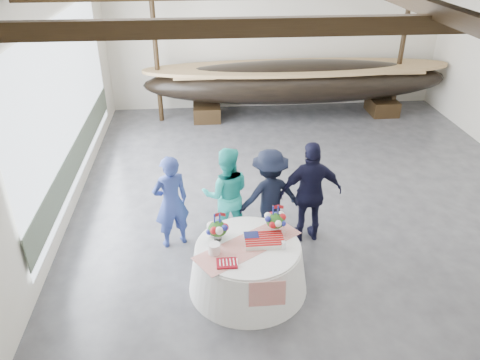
{
  "coord_description": "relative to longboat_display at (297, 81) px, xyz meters",
  "views": [
    {
      "loc": [
        -2.35,
        -8.1,
        5.13
      ],
      "look_at": [
        -1.71,
        -0.97,
        1.18
      ],
      "focal_mm": 35.0,
      "sensor_mm": 36.0,
      "label": 1
    }
  ],
  "objects": [
    {
      "name": "floor",
      "position": [
        -0.5,
        -5.01,
        -1.07
      ],
      "size": [
        10.0,
        12.0,
        0.01
      ],
      "primitive_type": "cube",
      "color": "#3D3D42",
      "rests_on": "ground"
    },
    {
      "name": "wall_back",
      "position": [
        -0.5,
        0.99,
        1.18
      ],
      "size": [
        10.0,
        0.02,
        4.5
      ],
      "primitive_type": "cube",
      "color": "silver",
      "rests_on": "ground"
    },
    {
      "name": "wall_left",
      "position": [
        -5.5,
        -5.01,
        1.18
      ],
      "size": [
        0.02,
        12.0,
        4.5
      ],
      "primitive_type": "cube",
      "color": "silver",
      "rests_on": "ground"
    },
    {
      "name": "open_bay",
      "position": [
        -5.45,
        -4.01,
        0.76
      ],
      "size": [
        0.03,
        7.0,
        3.2
      ],
      "color": "silver",
      "rests_on": "ground"
    },
    {
      "name": "longboat_display",
      "position": [
        0.0,
        0.0,
        0.0
      ],
      "size": [
        8.9,
        1.78,
        1.67
      ],
      "color": "black",
      "rests_on": "ground"
    },
    {
      "name": "banquet_table",
      "position": [
        -2.21,
        -7.38,
        -0.66
      ],
      "size": [
        1.88,
        1.88,
        0.81
      ],
      "color": "white",
      "rests_on": "ground"
    },
    {
      "name": "tabletop_items",
      "position": [
        -2.23,
        -7.2,
        -0.11
      ],
      "size": [
        1.76,
        1.4,
        0.4
      ],
      "color": "#B51D12",
      "rests_on": "banquet_table"
    },
    {
      "name": "guest_woman_blue",
      "position": [
        -3.43,
        -6.12,
        -0.19
      ],
      "size": [
        0.75,
        0.64,
        1.76
      ],
      "primitive_type": "imported",
      "rotation": [
        0.0,
        0.0,
        3.54
      ],
      "color": "navy",
      "rests_on": "ground"
    },
    {
      "name": "guest_woman_teal",
      "position": [
        -2.46,
        -5.98,
        -0.17
      ],
      "size": [
        0.89,
        0.7,
        1.8
      ],
      "primitive_type": "imported",
      "rotation": [
        0.0,
        0.0,
        3.12
      ],
      "color": "#22B2A7",
      "rests_on": "ground"
    },
    {
      "name": "guest_man_left",
      "position": [
        -1.7,
        -6.07,
        -0.18
      ],
      "size": [
        1.25,
        0.88,
        1.77
      ],
      "primitive_type": "imported",
      "rotation": [
        0.0,
        0.0,
        3.35
      ],
      "color": "black",
      "rests_on": "ground"
    },
    {
      "name": "guest_man_right",
      "position": [
        -0.98,
        -6.17,
        -0.1
      ],
      "size": [
        1.16,
        0.54,
        1.92
      ],
      "primitive_type": "imported",
      "rotation": [
        0.0,
        0.0,
        3.21
      ],
      "color": "black",
      "rests_on": "ground"
    }
  ]
}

